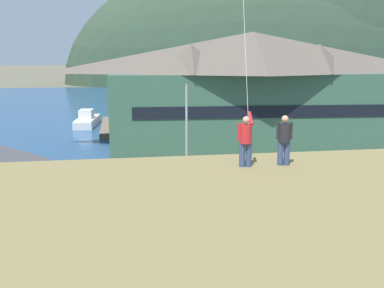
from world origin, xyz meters
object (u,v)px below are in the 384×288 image
object	(u,v)px
parked_car_back_row_right	(179,207)
moored_boat_wharfside	(87,120)
parked_car_front_row_end	(199,183)
parked_car_corner_spot	(309,178)
parked_car_front_row_red	(381,198)
person_companion	(284,139)
parked_car_front_row_silver	(102,185)
person_kite_flyer	(246,139)
wharf_dock	(115,127)
parked_car_mid_row_center	(290,210)
parking_light_pole	(186,125)
harbor_lodge	(252,87)

from	to	relation	value
parked_car_back_row_right	moored_boat_wharfside	bearing A→B (deg)	101.54
parked_car_front_row_end	parked_car_corner_spot	world-z (taller)	same
parked_car_front_row_red	person_companion	bearing A→B (deg)	-137.41
parked_car_back_row_right	parked_car_front_row_silver	bearing A→B (deg)	130.53
parked_car_corner_spot	parked_car_front_row_end	bearing A→B (deg)	-179.75
person_kite_flyer	person_companion	distance (m)	1.37
wharf_dock	person_kite_flyer	bearing A→B (deg)	-83.06
parked_car_front_row_silver	parked_car_corner_spot	distance (m)	13.67
parked_car_front_row_silver	parked_car_front_row_red	distance (m)	16.85
parked_car_mid_row_center	parked_car_front_row_end	bearing A→B (deg)	124.54
parked_car_front_row_red	parked_car_front_row_end	xyz separation A→B (m)	(-9.93, 4.65, 0.00)
moored_boat_wharfside	parked_car_front_row_red	size ratio (longest dim) A/B	1.74
moored_boat_wharfside	parked_car_front_row_silver	xyz separation A→B (m)	(2.99, -30.51, 0.34)
parking_light_pole	parked_car_mid_row_center	bearing A→B (deg)	-68.03
parked_car_front_row_red	person_kite_flyer	xyz separation A→B (m)	(-10.60, -8.48, 5.39)
person_companion	person_kite_flyer	bearing A→B (deg)	179.78
parked_car_mid_row_center	person_companion	bearing A→B (deg)	-113.80
moored_boat_wharfside	parked_car_front_row_silver	bearing A→B (deg)	-84.40
parked_car_front_row_silver	parked_car_front_row_end	bearing A→B (deg)	-4.43
parked_car_back_row_right	parked_car_front_row_red	bearing A→B (deg)	-0.69
moored_boat_wharfside	parking_light_pole	distance (m)	28.22
parked_car_front_row_silver	person_companion	world-z (taller)	person_companion
parked_car_front_row_silver	person_companion	distance (m)	16.15
parked_car_front_row_end	harbor_lodge	bearing A→B (deg)	62.94
parking_light_pole	moored_boat_wharfside	bearing A→B (deg)	108.65
wharf_dock	parked_car_front_row_end	bearing A→B (deg)	-78.46
person_kite_flyer	person_companion	xyz separation A→B (m)	(1.37, -0.01, -0.02)
person_kite_flyer	person_companion	size ratio (longest dim) A/B	1.07
parked_car_corner_spot	person_kite_flyer	bearing A→B (deg)	-121.92
wharf_dock	parked_car_mid_row_center	xyz separation A→B (m)	(9.57, -33.22, 0.71)
harbor_lodge	parking_light_pole	distance (m)	13.89
parked_car_back_row_right	parked_car_front_row_end	distance (m)	4.88
person_companion	harbor_lodge	bearing A→B (deg)	75.82
wharf_dock	parked_car_back_row_right	world-z (taller)	parked_car_back_row_right
parked_car_front_row_end	person_companion	world-z (taller)	person_companion
parked_car_mid_row_center	parked_car_front_row_silver	distance (m)	11.85
wharf_dock	parked_car_corner_spot	world-z (taller)	parked_car_corner_spot
harbor_lodge	person_companion	size ratio (longest dim) A/B	16.91
harbor_lodge	wharf_dock	world-z (taller)	harbor_lodge
parked_car_front_row_red	parked_car_corner_spot	xyz separation A→B (m)	(-2.40, 4.68, 0.00)
parked_car_front_row_end	person_kite_flyer	world-z (taller)	person_kite_flyer
parked_car_back_row_right	person_companion	distance (m)	10.49
person_kite_flyer	moored_boat_wharfside	bearing A→B (deg)	100.84
parked_car_mid_row_center	parked_car_corner_spot	world-z (taller)	same
parking_light_pole	person_companion	xyz separation A→B (m)	(0.85, -17.57, 2.32)
moored_boat_wharfside	parked_car_front_row_silver	size ratio (longest dim) A/B	1.70
harbor_lodge	parked_car_corner_spot	xyz separation A→B (m)	(-0.42, -15.54, -4.86)
parked_car_corner_spot	parking_light_pole	size ratio (longest dim) A/B	0.61
person_kite_flyer	parking_light_pole	bearing A→B (deg)	88.32
harbor_lodge	person_companion	world-z (taller)	harbor_lodge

